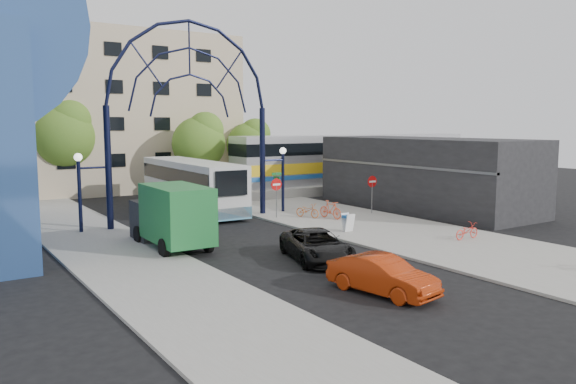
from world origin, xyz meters
TOP-DOWN VIEW (x-y plane):
  - ground at (0.00, 0.00)m, footprint 120.00×120.00m
  - sidewalk_east at (8.00, 4.00)m, footprint 8.00×56.00m
  - plaza_west at (-6.50, 6.00)m, footprint 5.00×50.00m
  - gateway_arch at (0.00, 14.00)m, footprint 13.64×0.44m
  - stop_sign at (4.80, 12.00)m, footprint 0.80×0.07m
  - do_not_enter_sign at (11.00, 10.00)m, footprint 0.76×0.07m
  - street_name_sign at (5.20, 12.60)m, footprint 0.70×0.70m
  - sandwich_board at (5.60, 5.98)m, footprint 0.55×0.61m
  - commercial_block_east at (16.00, 10.00)m, footprint 6.00×16.00m
  - apartment_block at (2.00, 34.97)m, footprint 20.00×12.10m
  - train_platform at (20.00, 22.00)m, footprint 32.00×5.00m
  - train_car at (20.00, 22.00)m, footprint 25.10×3.05m
  - tree_north_a at (6.12, 25.93)m, footprint 4.48×4.48m
  - tree_north_b at (-3.88, 29.93)m, footprint 5.12×5.12m
  - tree_north_c at (12.12, 27.93)m, footprint 4.16×4.16m
  - city_bus at (1.89, 18.34)m, footprint 3.33×12.69m
  - green_truck at (-3.81, 8.04)m, footprint 2.51×6.20m
  - black_suv at (0.52, 1.99)m, footprint 3.57×5.32m
  - red_sedan at (-0.48, -3.21)m, footprint 2.13×4.29m
  - bike_near_a at (6.46, 10.96)m, footprint 1.14×1.81m
  - bike_near_b at (7.44, 9.87)m, footprint 0.74×1.91m
  - bike_far_a at (9.35, 1.00)m, footprint 1.62×0.58m

SIDE VIEW (x-z plane):
  - ground at x=0.00m, z-range 0.00..0.00m
  - sidewalk_east at x=8.00m, z-range 0.00..0.12m
  - plaza_west at x=-6.50m, z-range 0.00..0.12m
  - train_platform at x=20.00m, z-range 0.00..0.80m
  - bike_far_a at x=9.35m, z-range 0.12..0.97m
  - bike_near_a at x=6.46m, z-range 0.12..1.02m
  - red_sedan at x=-0.48m, z-range 0.00..1.35m
  - black_suv at x=0.52m, z-range 0.00..1.35m
  - bike_near_b at x=7.44m, z-range 0.12..1.24m
  - sandwich_board at x=5.60m, z-range 0.25..1.24m
  - green_truck at x=-3.81m, z-range 0.00..3.10m
  - city_bus at x=1.89m, z-range 0.08..3.54m
  - do_not_enter_sign at x=11.00m, z-range 0.74..3.22m
  - stop_sign at x=4.80m, z-range 0.74..3.24m
  - street_name_sign at x=5.20m, z-range 0.73..3.53m
  - commercial_block_east at x=16.00m, z-range 0.00..5.00m
  - train_car at x=20.00m, z-range 0.80..5.00m
  - tree_north_c at x=12.12m, z-range 1.03..7.53m
  - tree_north_a at x=6.12m, z-range 1.11..8.11m
  - tree_north_b at x=-3.88m, z-range 1.27..9.27m
  - apartment_block at x=2.00m, z-range 0.00..14.00m
  - gateway_arch at x=0.00m, z-range 2.51..14.61m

